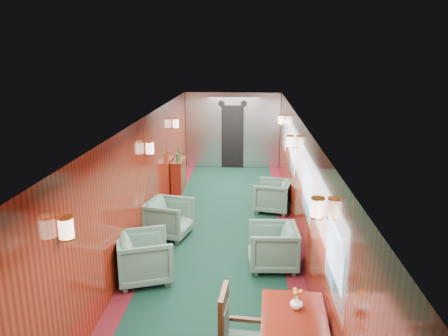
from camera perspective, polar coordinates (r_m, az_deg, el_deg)
name	(u,v)px	position (r m, az deg, el deg)	size (l,w,h in m)	color
room	(219,164)	(8.03, -0.65, 0.59)	(12.00, 12.10, 2.40)	black
bulkhead	(233,131)	(13.90, 1.13, 4.90)	(2.98, 0.17, 2.39)	silver
windows_right	(299,171)	(8.35, 9.71, -0.37)	(0.02, 8.60, 0.80)	#AEB0B5
wall_sconces	(221,149)	(8.54, -0.38, 2.55)	(2.97, 7.97, 0.25)	#FFE8C6
dining_table	(293,325)	(5.29, 9.06, -19.58)	(0.77, 1.07, 0.78)	maroon
side_chair	(236,335)	(5.12, 1.56, -21.00)	(0.56, 0.59, 1.17)	#1B4035
credenza	(179,174)	(11.77, -5.94, -0.82)	(0.30, 0.94, 1.12)	maroon
flower_vase	(297,303)	(5.30, 9.46, -16.95)	(0.14, 0.14, 0.15)	white
armchair_left_near	(145,257)	(7.35, -10.34, -11.42)	(0.84, 0.87, 0.79)	#1B4035
armchair_left_far	(169,218)	(8.91, -7.19, -6.53)	(0.81, 0.84, 0.76)	#1B4035
armchair_right_near	(273,247)	(7.67, 6.36, -10.20)	(0.81, 0.84, 0.76)	#1B4035
armchair_right_far	(273,196)	(10.26, 6.36, -3.66)	(0.78, 0.80, 0.73)	#1B4035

